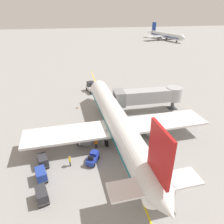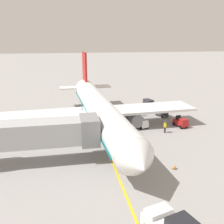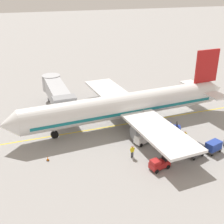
{
  "view_description": "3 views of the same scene",
  "coord_description": "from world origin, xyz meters",
  "px_view_note": "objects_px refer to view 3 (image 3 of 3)",
  "views": [
    {
      "loc": [
        -6.79,
        -31.34,
        20.33
      ],
      "look_at": [
        0.06,
        3.27,
        2.46
      ],
      "focal_mm": 33.72,
      "sensor_mm": 36.0,
      "label": 1
    },
    {
      "loc": [
        4.83,
        33.88,
        13.39
      ],
      "look_at": [
        -1.93,
        -1.77,
        2.72
      ],
      "focal_mm": 40.88,
      "sensor_mm": 36.0,
      "label": 2
    },
    {
      "loc": [
        -38.23,
        14.48,
        20.63
      ],
      "look_at": [
        0.39,
        0.31,
        2.26
      ],
      "focal_mm": 46.7,
      "sensor_mm": 36.0,
      "label": 3
    }
  ],
  "objects_px": {
    "ground_crew_marshaller": "(132,151)",
    "baggage_cart_front": "(196,150)",
    "baggage_tug_lead": "(171,128)",
    "baggage_cart_second_in_train": "(213,146)",
    "baggage_tug_trailing": "(159,164)",
    "ground_crew_loader": "(149,127)",
    "parked_airliner": "(127,106)",
    "jet_bridge": "(57,93)",
    "safety_cone_nose_left": "(48,158)",
    "baggage_tug_spare": "(143,139)",
    "ground_crew_wing_walker": "(185,136)"
  },
  "relations": [
    {
      "from": "ground_crew_marshaller",
      "to": "baggage_tug_spare",
      "type": "bearing_deg",
      "value": -45.42
    },
    {
      "from": "parked_airliner",
      "to": "ground_crew_loader",
      "type": "xyz_separation_m",
      "value": [
        -3.92,
        -2.01,
        -2.23
      ]
    },
    {
      "from": "safety_cone_nose_left",
      "to": "ground_crew_wing_walker",
      "type": "bearing_deg",
      "value": -95.8
    },
    {
      "from": "baggage_tug_spare",
      "to": "baggage_tug_trailing",
      "type": "bearing_deg",
      "value": 172.84
    },
    {
      "from": "ground_crew_loader",
      "to": "baggage_tug_lead",
      "type": "bearing_deg",
      "value": -104.97
    },
    {
      "from": "parked_airliner",
      "to": "jet_bridge",
      "type": "xyz_separation_m",
      "value": [
        8.67,
        9.17,
        0.27
      ]
    },
    {
      "from": "jet_bridge",
      "to": "ground_crew_wing_walker",
      "type": "bearing_deg",
      "value": -138.77
    },
    {
      "from": "parked_airliner",
      "to": "ground_crew_loader",
      "type": "bearing_deg",
      "value": -152.83
    },
    {
      "from": "baggage_cart_front",
      "to": "baggage_cart_second_in_train",
      "type": "height_order",
      "value": "same"
    },
    {
      "from": "ground_crew_loader",
      "to": "baggage_cart_front",
      "type": "bearing_deg",
      "value": -160.95
    },
    {
      "from": "baggage_tug_lead",
      "to": "safety_cone_nose_left",
      "type": "height_order",
      "value": "baggage_tug_lead"
    },
    {
      "from": "baggage_cart_second_in_train",
      "to": "jet_bridge",
      "type": "bearing_deg",
      "value": 39.23
    },
    {
      "from": "baggage_tug_trailing",
      "to": "ground_crew_loader",
      "type": "relative_size",
      "value": 1.59
    },
    {
      "from": "safety_cone_nose_left",
      "to": "ground_crew_marshaller",
      "type": "bearing_deg",
      "value": -106.46
    },
    {
      "from": "parked_airliner",
      "to": "ground_crew_loader",
      "type": "relative_size",
      "value": 22.09
    },
    {
      "from": "ground_crew_loader",
      "to": "baggage_cart_second_in_train",
      "type": "bearing_deg",
      "value": -144.94
    },
    {
      "from": "ground_crew_wing_walker",
      "to": "ground_crew_loader",
      "type": "distance_m",
      "value": 5.41
    },
    {
      "from": "baggage_tug_spare",
      "to": "baggage_cart_second_in_train",
      "type": "xyz_separation_m",
      "value": [
        -5.28,
        -7.75,
        0.24
      ]
    },
    {
      "from": "baggage_cart_front",
      "to": "jet_bridge",
      "type": "bearing_deg",
      "value": 34.2
    },
    {
      "from": "ground_crew_loader",
      "to": "jet_bridge",
      "type": "bearing_deg",
      "value": 41.6
    },
    {
      "from": "baggage_cart_second_in_train",
      "to": "ground_crew_wing_walker",
      "type": "xyz_separation_m",
      "value": [
        3.68,
        2.01,
        0.0
      ]
    },
    {
      "from": "baggage_tug_spare",
      "to": "ground_crew_wing_walker",
      "type": "bearing_deg",
      "value": -105.53
    },
    {
      "from": "ground_crew_wing_walker",
      "to": "ground_crew_marshaller",
      "type": "relative_size",
      "value": 1.0
    },
    {
      "from": "baggage_cart_front",
      "to": "ground_crew_wing_walker",
      "type": "xyz_separation_m",
      "value": [
        3.7,
        -0.77,
        0.0
      ]
    },
    {
      "from": "baggage_tug_trailing",
      "to": "baggage_cart_second_in_train",
      "type": "distance_m",
      "value": 8.57
    },
    {
      "from": "ground_crew_loader",
      "to": "ground_crew_marshaller",
      "type": "height_order",
      "value": "same"
    },
    {
      "from": "baggage_cart_second_in_train",
      "to": "ground_crew_loader",
      "type": "bearing_deg",
      "value": 35.06
    },
    {
      "from": "parked_airliner",
      "to": "baggage_tug_lead",
      "type": "height_order",
      "value": "parked_airliner"
    },
    {
      "from": "baggage_tug_spare",
      "to": "baggage_cart_front",
      "type": "height_order",
      "value": "baggage_tug_spare"
    },
    {
      "from": "baggage_cart_front",
      "to": "safety_cone_nose_left",
      "type": "relative_size",
      "value": 5.05
    },
    {
      "from": "ground_crew_marshaller",
      "to": "baggage_cart_front",
      "type": "bearing_deg",
      "value": -108.38
    },
    {
      "from": "baggage_cart_front",
      "to": "safety_cone_nose_left",
      "type": "xyz_separation_m",
      "value": [
        5.62,
        18.05,
        -0.66
      ]
    },
    {
      "from": "parked_airliner",
      "to": "jet_bridge",
      "type": "bearing_deg",
      "value": 46.59
    },
    {
      "from": "ground_crew_marshaller",
      "to": "safety_cone_nose_left",
      "type": "distance_m",
      "value": 10.77
    },
    {
      "from": "parked_airliner",
      "to": "jet_bridge",
      "type": "relative_size",
      "value": 2.53
    },
    {
      "from": "parked_airliner",
      "to": "baggage_cart_front",
      "type": "xyz_separation_m",
      "value": [
        -11.76,
        -4.72,
        -2.24
      ]
    },
    {
      "from": "baggage_cart_front",
      "to": "ground_crew_loader",
      "type": "bearing_deg",
      "value": 19.05
    },
    {
      "from": "baggage_tug_lead",
      "to": "baggage_cart_second_in_train",
      "type": "distance_m",
      "value": 7.29
    },
    {
      "from": "baggage_tug_trailing",
      "to": "baggage_tug_spare",
      "type": "xyz_separation_m",
      "value": [
        6.15,
        -0.77,
        0.0
      ]
    },
    {
      "from": "ground_crew_wing_walker",
      "to": "ground_crew_marshaller",
      "type": "bearing_deg",
      "value": 97.57
    },
    {
      "from": "baggage_tug_lead",
      "to": "ground_crew_loader",
      "type": "distance_m",
      "value": 3.41
    },
    {
      "from": "jet_bridge",
      "to": "safety_cone_nose_left",
      "type": "height_order",
      "value": "jet_bridge"
    },
    {
      "from": "baggage_cart_front",
      "to": "ground_crew_loader",
      "type": "height_order",
      "value": "ground_crew_loader"
    },
    {
      "from": "parked_airliner",
      "to": "ground_crew_wing_walker",
      "type": "xyz_separation_m",
      "value": [
        -8.06,
        -5.49,
        -2.23
      ]
    },
    {
      "from": "baggage_tug_lead",
      "to": "ground_crew_wing_walker",
      "type": "distance_m",
      "value": 3.28
    },
    {
      "from": "baggage_tug_trailing",
      "to": "baggage_cart_front",
      "type": "bearing_deg",
      "value": -81.57
    },
    {
      "from": "ground_crew_marshaller",
      "to": "parked_airliner",
      "type": "bearing_deg",
      "value": -18.21
    },
    {
      "from": "parked_airliner",
      "to": "ground_crew_marshaller",
      "type": "distance_m",
      "value": 9.93
    },
    {
      "from": "baggage_tug_spare",
      "to": "ground_crew_wing_walker",
      "type": "height_order",
      "value": "ground_crew_wing_walker"
    },
    {
      "from": "baggage_tug_lead",
      "to": "baggage_cart_second_in_train",
      "type": "bearing_deg",
      "value": -162.41
    }
  ]
}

